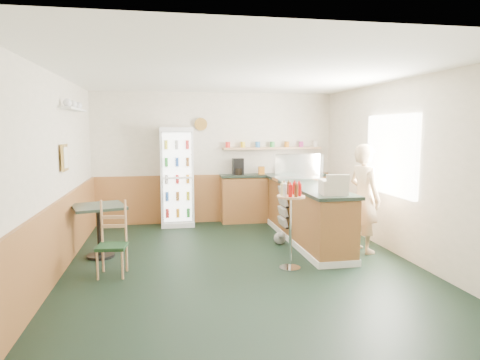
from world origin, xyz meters
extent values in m
plane|color=black|center=(0.00, 0.00, 0.00)|extent=(6.00, 6.00, 0.00)
cube|color=beige|center=(0.00, 3.01, 1.35)|extent=(5.00, 0.02, 2.70)
cube|color=beige|center=(-2.51, 0.00, 1.35)|extent=(0.02, 6.00, 2.70)
cube|color=beige|center=(2.51, 0.00, 1.35)|extent=(0.02, 6.00, 2.70)
cube|color=white|center=(0.00, 0.00, 2.71)|extent=(5.00, 6.00, 0.02)
cube|color=#9E6333|center=(0.00, 2.97, 0.50)|extent=(4.98, 0.05, 1.00)
cube|color=#9E6333|center=(-2.47, 0.00, 0.50)|extent=(0.05, 5.98, 1.00)
cube|color=white|center=(2.46, 0.30, 1.55)|extent=(0.06, 1.45, 1.25)
cube|color=#BD9747|center=(-2.45, 0.50, 1.55)|extent=(0.03, 0.32, 0.38)
cube|color=white|center=(-2.40, 1.00, 2.25)|extent=(0.18, 1.20, 0.03)
cylinder|color=olive|center=(-0.30, 2.94, 2.05)|extent=(0.26, 0.04, 0.26)
cube|color=#9E6333|center=(1.35, 1.07, 0.47)|extent=(0.60, 2.95, 0.95)
cube|color=white|center=(1.35, 1.07, 0.05)|extent=(0.64, 2.97, 0.10)
cube|color=#253429|center=(1.35, 1.08, 0.98)|extent=(0.68, 3.01, 0.05)
cube|color=#9E6333|center=(1.20, 2.80, 0.47)|extent=(2.20, 0.38, 0.95)
cube|color=#253429|center=(1.20, 2.80, 0.98)|extent=(2.24, 0.42, 0.05)
cube|color=tan|center=(1.20, 2.88, 1.55)|extent=(2.10, 0.22, 0.04)
cube|color=black|center=(0.45, 2.80, 1.18)|extent=(0.22, 0.18, 0.34)
cylinder|color=#B2664C|center=(0.25, 2.88, 1.63)|extent=(0.10, 0.10, 0.12)
cylinder|color=#B2664C|center=(0.57, 2.88, 1.63)|extent=(0.10, 0.10, 0.12)
cylinder|color=#B2664C|center=(0.88, 2.88, 1.63)|extent=(0.10, 0.10, 0.12)
cylinder|color=#B2664C|center=(1.20, 2.88, 1.63)|extent=(0.10, 0.10, 0.12)
cylinder|color=#B2664C|center=(1.52, 2.88, 1.63)|extent=(0.10, 0.10, 0.12)
cylinder|color=#B2664C|center=(1.83, 2.88, 1.63)|extent=(0.10, 0.10, 0.12)
cylinder|color=#B2664C|center=(2.15, 2.88, 1.63)|extent=(0.10, 0.10, 0.12)
cube|color=white|center=(-0.81, 2.78, 0.99)|extent=(0.66, 0.47, 1.99)
cube|color=white|center=(-0.81, 2.55, 1.00)|extent=(0.55, 0.02, 1.75)
cube|color=silver|center=(-0.81, 2.48, 1.00)|extent=(0.59, 0.02, 1.82)
cube|color=silver|center=(1.35, 1.60, 1.04)|extent=(0.85, 0.45, 0.06)
cube|color=silver|center=(1.35, 1.60, 1.28)|extent=(0.83, 0.43, 0.43)
cube|color=beige|center=(1.35, -0.09, 1.11)|extent=(0.41, 0.43, 0.21)
imported|color=tan|center=(2.05, 0.33, 0.86)|extent=(0.55, 0.66, 1.72)
cylinder|color=silver|center=(0.65, -0.29, 0.01)|extent=(0.30, 0.30, 0.02)
cylinder|color=silver|center=(0.65, -0.29, 0.52)|extent=(0.04, 0.04, 1.01)
cylinder|color=tan|center=(0.65, -0.29, 1.03)|extent=(0.39, 0.39, 0.03)
cylinder|color=red|center=(0.77, -0.27, 1.13)|extent=(0.05, 0.05, 0.17)
cylinder|color=red|center=(0.73, -0.20, 1.13)|extent=(0.05, 0.05, 0.17)
cylinder|color=red|center=(0.66, -0.17, 1.13)|extent=(0.05, 0.05, 0.17)
cylinder|color=red|center=(0.58, -0.20, 1.13)|extent=(0.05, 0.05, 0.17)
cylinder|color=red|center=(0.54, -0.27, 1.13)|extent=(0.05, 0.05, 0.17)
cylinder|color=red|center=(0.55, -0.35, 1.13)|extent=(0.05, 0.05, 0.17)
cylinder|color=red|center=(0.61, -0.40, 1.13)|extent=(0.05, 0.05, 0.17)
cylinder|color=red|center=(0.69, -0.40, 1.13)|extent=(0.05, 0.05, 0.17)
cylinder|color=red|center=(0.76, -0.35, 1.13)|extent=(0.05, 0.05, 0.17)
cube|color=black|center=(1.01, 1.28, 0.25)|extent=(0.05, 0.45, 0.03)
cube|color=beige|center=(0.99, 1.28, 0.32)|extent=(0.09, 0.41, 0.15)
cube|color=black|center=(1.01, 1.28, 0.43)|extent=(0.05, 0.45, 0.03)
cube|color=beige|center=(0.99, 1.28, 0.50)|extent=(0.09, 0.41, 0.15)
cube|color=black|center=(1.01, 1.28, 0.62)|extent=(0.05, 0.45, 0.03)
cube|color=beige|center=(0.99, 1.28, 0.69)|extent=(0.09, 0.41, 0.15)
cube|color=black|center=(1.01, 1.28, 0.80)|extent=(0.05, 0.45, 0.03)
cube|color=beige|center=(0.99, 1.28, 0.87)|extent=(0.09, 0.41, 0.15)
cylinder|color=black|center=(-2.05, 0.75, 0.02)|extent=(0.42, 0.42, 0.04)
cylinder|color=black|center=(-2.05, 0.75, 0.40)|extent=(0.08, 0.08, 0.73)
cube|color=#253429|center=(-2.05, 0.75, 0.79)|extent=(0.92, 0.92, 0.04)
cube|color=black|center=(-1.77, -0.15, 0.40)|extent=(0.40, 0.40, 0.04)
cylinder|color=tan|center=(-1.93, -0.31, 0.19)|extent=(0.03, 0.03, 0.39)
cylinder|color=tan|center=(-1.61, -0.31, 0.19)|extent=(0.03, 0.03, 0.39)
cylinder|color=tan|center=(-1.93, 0.01, 0.19)|extent=(0.03, 0.03, 0.39)
cylinder|color=tan|center=(-1.61, 0.01, 0.19)|extent=(0.03, 0.03, 0.39)
cube|color=tan|center=(-1.77, 0.02, 0.70)|extent=(0.34, 0.07, 0.60)
sphere|color=gray|center=(0.85, 0.97, 0.10)|extent=(0.20, 0.20, 0.20)
sphere|color=gray|center=(0.85, 0.87, 0.19)|extent=(0.12, 0.12, 0.12)
camera|label=1|loc=(-1.07, -5.90, 1.95)|focal=32.00mm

